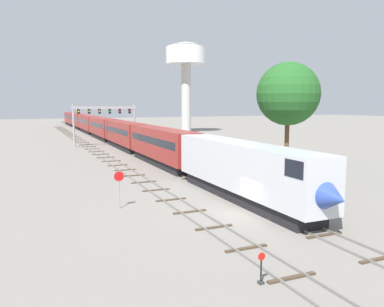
# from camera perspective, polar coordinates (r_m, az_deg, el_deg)

# --- Properties ---
(ground_plane) EXTENTS (400.00, 400.00, 0.00)m
(ground_plane) POSITION_cam_1_polar(r_m,az_deg,el_deg) (29.03, 7.69, -8.76)
(ground_plane) COLOR gray
(track_main) EXTENTS (2.60, 200.00, 0.16)m
(track_main) POSITION_cam_1_polar(r_m,az_deg,el_deg) (85.82, -12.19, 1.81)
(track_main) COLOR slate
(track_main) RESTS_ON ground
(track_near) EXTENTS (2.60, 160.00, 0.16)m
(track_near) POSITION_cam_1_polar(r_m,az_deg,el_deg) (65.27, -13.49, 0.10)
(track_near) COLOR slate
(track_near) RESTS_ON ground
(passenger_train) EXTENTS (3.04, 145.01, 4.80)m
(passenger_train) POSITION_cam_1_polar(r_m,az_deg,el_deg) (91.75, -12.99, 3.73)
(passenger_train) COLOR silver
(passenger_train) RESTS_ON ground
(signal_gantry) EXTENTS (12.10, 0.49, 7.86)m
(signal_gantry) POSITION_cam_1_polar(r_m,az_deg,el_deg) (75.90, -12.60, 5.45)
(signal_gantry) COLOR #999BA0
(signal_gantry) RESTS_ON ground
(water_tower) EXTENTS (10.90, 10.90, 24.45)m
(water_tower) POSITION_cam_1_polar(r_m,az_deg,el_deg) (107.71, -0.88, 13.47)
(water_tower) COLOR beige
(water_tower) RESTS_ON ground
(switch_stand) EXTENTS (0.36, 0.24, 1.46)m
(switch_stand) POSITION_cam_1_polar(r_m,az_deg,el_deg) (18.41, 10.04, -16.76)
(switch_stand) COLOR black
(switch_stand) RESTS_ON ground
(stop_sign) EXTENTS (0.76, 0.08, 2.88)m
(stop_sign) POSITION_cam_1_polar(r_m,az_deg,el_deg) (30.38, -10.58, -4.46)
(stop_sign) COLOR gray
(stop_sign) RESTS_ON ground
(trackside_tree_left) EXTENTS (7.80, 7.80, 13.10)m
(trackside_tree_left) POSITION_cam_1_polar(r_m,az_deg,el_deg) (50.13, 13.85, 8.42)
(trackside_tree_left) COLOR brown
(trackside_tree_left) RESTS_ON ground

